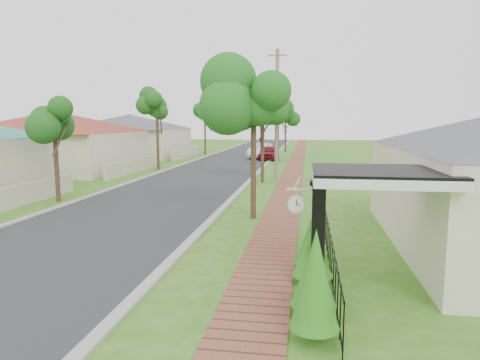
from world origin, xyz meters
The scene contains 16 objects.
ground centered at (0.00, 0.00, 0.00)m, with size 160.00×160.00×0.00m, color #376518.
road centered at (-3.00, 20.00, 0.00)m, with size 7.00×120.00×0.02m, color #28282B.
kerb_right centered at (0.65, 20.00, 0.00)m, with size 0.30×120.00×0.10m, color #9E9E99.
kerb_left centered at (-6.65, 20.00, 0.00)m, with size 0.30×120.00×0.10m, color #9E9E99.
sidewalk centered at (3.25, 20.00, 0.00)m, with size 1.50×120.00×0.03m, color brown.
porch_post centered at (4.55, -1.00, 1.12)m, with size 0.48×0.48×2.52m.
picket_fence centered at (4.90, 0.00, 0.53)m, with size 0.03×8.02×1.00m.
street_trees centered at (-2.87, 26.84, 4.54)m, with size 10.70×37.65×5.89m.
hedge_row centered at (4.45, -1.67, 0.81)m, with size 0.84×4.45×2.09m.
far_house_red centered at (-14.97, 20.00, 2.34)m, with size 15.56×15.56×4.60m.
far_house_grey centered at (-14.97, 34.00, 2.34)m, with size 15.56×15.56×4.60m.
parked_car_red centered at (0.40, 32.04, 0.70)m, with size 1.66×4.13×1.41m, color maroon.
parked_car_white centered at (-0.57, 33.77, 0.76)m, with size 1.62×4.63×1.53m, color white.
near_tree centered at (2.20, 5.90, 4.76)m, with size 2.33×2.33×5.97m.
utility_pole centered at (2.30, 16.94, 4.22)m, with size 1.20×0.24×8.32m.
station_clock centered at (4.06, -0.83, 1.95)m, with size 0.69×0.13×0.59m.
Camera 1 is at (4.27, -10.60, 3.81)m, focal length 32.00 mm.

